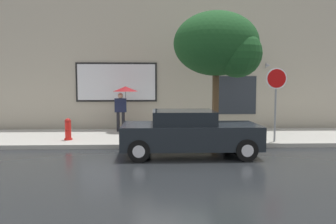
{
  "coord_description": "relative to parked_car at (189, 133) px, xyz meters",
  "views": [
    {
      "loc": [
        -0.57,
        -10.12,
        2.2
      ],
      "look_at": [
        -0.13,
        1.8,
        1.2
      ],
      "focal_mm": 35.05,
      "sensor_mm": 36.0,
      "label": 1
    }
  ],
  "objects": [
    {
      "name": "ground_plane",
      "position": [
        -0.45,
        0.06,
        -0.7
      ],
      "size": [
        60.0,
        60.0,
        0.0
      ],
      "primitive_type": "plane",
      "color": "black"
    },
    {
      "name": "sidewalk",
      "position": [
        -0.45,
        3.06,
        -0.63
      ],
      "size": [
        20.0,
        4.0,
        0.15
      ],
      "primitive_type": "cube",
      "color": "#A3A099",
      "rests_on": "ground"
    },
    {
      "name": "building_facade",
      "position": [
        -0.47,
        5.55,
        2.78
      ],
      "size": [
        20.0,
        0.67,
        7.0
      ],
      "color": "#B2A893",
      "rests_on": "ground"
    },
    {
      "name": "parked_car",
      "position": [
        0.0,
        0.0,
        0.0
      ],
      "size": [
        4.19,
        1.94,
        1.4
      ],
      "color": "black",
      "rests_on": "ground"
    },
    {
      "name": "fire_hydrant",
      "position": [
        -4.28,
        2.11,
        -0.15
      ],
      "size": [
        0.3,
        0.44,
        0.81
      ],
      "color": "red",
      "rests_on": "sidewalk"
    },
    {
      "name": "pedestrian_with_umbrella",
      "position": [
        -2.4,
        4.22,
        1.05
      ],
      "size": [
        1.1,
        1.1,
        1.97
      ],
      "color": "black",
      "rests_on": "sidewalk"
    },
    {
      "name": "street_tree",
      "position": [
        1.36,
        2.07,
        2.92
      ],
      "size": [
        3.17,
        2.69,
        4.75
      ],
      "color": "#4C3823",
      "rests_on": "sidewalk"
    },
    {
      "name": "stop_sign",
      "position": [
        3.26,
        1.47,
        1.32
      ],
      "size": [
        0.76,
        0.1,
        2.65
      ],
      "color": "gray",
      "rests_on": "sidewalk"
    }
  ]
}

